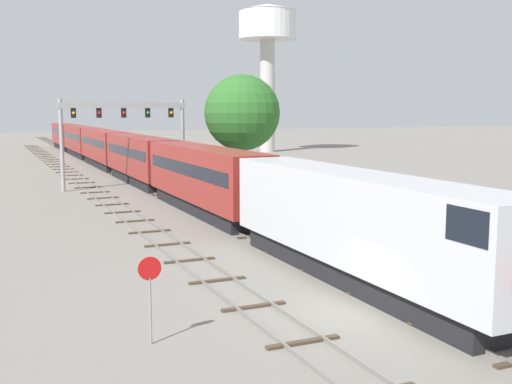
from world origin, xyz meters
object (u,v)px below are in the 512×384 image
object	(u,v)px
trackside_tree_left	(242,113)
stop_sign	(150,288)
water_tower	(268,35)
signal_gantry	(124,123)
passenger_train	(119,151)

from	to	relation	value
trackside_tree_left	stop_sign	bearing A→B (deg)	-116.58
water_tower	trackside_tree_left	world-z (taller)	water_tower
water_tower	signal_gantry	bearing A→B (deg)	-129.35
stop_sign	trackside_tree_left	size ratio (longest dim) A/B	0.26
passenger_train	trackside_tree_left	bearing A→B (deg)	-63.59
stop_sign	passenger_train	bearing A→B (deg)	79.59
trackside_tree_left	signal_gantry	bearing A→B (deg)	164.23
stop_sign	signal_gantry	bearing A→B (deg)	79.09
trackside_tree_left	water_tower	bearing A→B (deg)	62.43
water_tower	stop_sign	distance (m)	93.88
water_tower	stop_sign	bearing A→B (deg)	-117.12
stop_sign	water_tower	bearing A→B (deg)	62.88
water_tower	stop_sign	xyz separation A→B (m)	(-41.97, -81.92, -18.50)
signal_gantry	trackside_tree_left	xyz separation A→B (m)	(10.83, -3.06, 0.96)
stop_sign	trackside_tree_left	distance (m)	41.86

